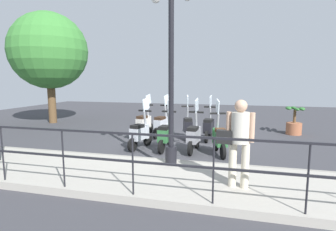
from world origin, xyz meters
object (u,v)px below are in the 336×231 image
(scooter_near_3, at_px, (140,133))
(scooter_far_1, at_px, (188,125))
(pedestrian_with_bag, at_px, (239,137))
(scooter_near_0, at_px, (220,138))
(scooter_near_1, at_px, (194,135))
(potted_palm, at_px, (294,123))
(scooter_near_2, at_px, (166,134))
(scooter_far_3, at_px, (144,123))
(lamp_post_near, at_px, (171,83))
(scooter_far_2, at_px, (162,124))
(tree_large, at_px, (49,51))
(scooter_far_0, at_px, (209,126))

(scooter_near_3, height_order, scooter_far_1, same)
(pedestrian_with_bag, relative_size, scooter_near_0, 1.03)
(scooter_near_1, bearing_deg, potted_palm, -40.40)
(scooter_near_2, height_order, scooter_far_3, same)
(lamp_post_near, xyz_separation_m, scooter_near_0, (1.49, -1.03, -1.52))
(scooter_far_2, bearing_deg, scooter_near_0, -116.26)
(pedestrian_with_bag, distance_m, scooter_near_2, 3.35)
(tree_large, height_order, scooter_far_1, tree_large)
(scooter_far_1, distance_m, scooter_far_2, 0.98)
(potted_palm, distance_m, scooter_far_0, 3.55)
(tree_large, distance_m, scooter_near_0, 9.39)
(scooter_near_1, distance_m, scooter_far_2, 2.23)
(pedestrian_with_bag, relative_size, scooter_far_3, 1.03)
(pedestrian_with_bag, bearing_deg, scooter_far_0, 18.31)
(scooter_far_2, bearing_deg, scooter_near_3, -172.40)
(lamp_post_near, bearing_deg, scooter_far_2, 18.79)
(scooter_far_3, bearing_deg, pedestrian_with_bag, -131.44)
(scooter_near_2, bearing_deg, potted_palm, -46.18)
(scooter_near_0, relative_size, scooter_far_2, 1.00)
(tree_large, bearing_deg, potted_palm, -90.64)
(tree_large, xyz_separation_m, scooter_far_1, (-1.86, -6.97, -2.92))
(lamp_post_near, bearing_deg, scooter_near_1, -10.26)
(scooter_near_0, relative_size, scooter_far_0, 1.00)
(scooter_near_3, bearing_deg, scooter_far_0, -35.85)
(scooter_far_1, relative_size, scooter_far_2, 1.00)
(tree_large, bearing_deg, scooter_far_1, -104.95)
(scooter_far_2, distance_m, scooter_far_3, 0.72)
(potted_palm, bearing_deg, scooter_near_2, 129.15)
(scooter_far_0, relative_size, scooter_far_1, 1.00)
(scooter_near_1, xyz_separation_m, scooter_far_0, (1.58, -0.28, 0.00))
(scooter_near_0, bearing_deg, scooter_near_1, 63.51)
(scooter_near_1, relative_size, scooter_far_3, 1.00)
(pedestrian_with_bag, distance_m, scooter_far_0, 4.37)
(scooter_near_2, distance_m, scooter_far_0, 1.96)
(pedestrian_with_bag, xyz_separation_m, scooter_near_0, (2.53, 0.45, -0.60))
(pedestrian_with_bag, bearing_deg, scooter_far_1, 27.20)
(pedestrian_with_bag, bearing_deg, potted_palm, -13.63)
(potted_palm, distance_m, scooter_far_1, 4.18)
(tree_large, relative_size, scooter_far_1, 3.38)
(lamp_post_near, xyz_separation_m, potted_palm, (4.97, -3.64, -1.56))
(scooter_near_2, distance_m, scooter_far_2, 1.86)
(potted_palm, relative_size, scooter_far_1, 0.69)
(scooter_near_2, height_order, scooter_far_1, same)
(potted_palm, bearing_deg, scooter_far_3, 105.85)
(scooter_near_0, height_order, scooter_far_1, same)
(pedestrian_with_bag, height_order, potted_palm, pedestrian_with_bag)
(scooter_far_0, xyz_separation_m, scooter_far_2, (0.14, 1.70, 0.00))
(scooter_near_1, distance_m, scooter_far_3, 2.80)
(potted_palm, bearing_deg, pedestrian_with_bag, 160.22)
(tree_large, xyz_separation_m, scooter_near_3, (-3.51, -5.79, -2.92))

